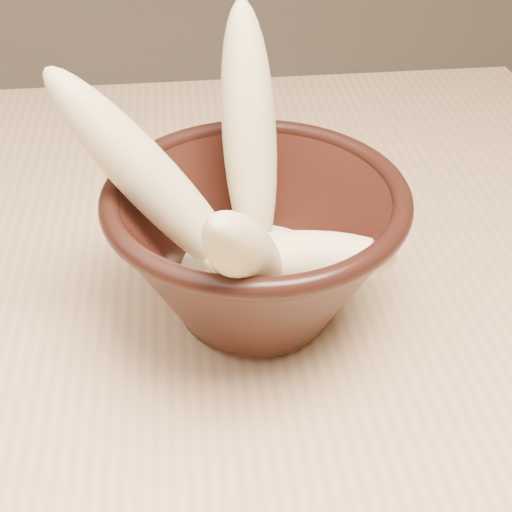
% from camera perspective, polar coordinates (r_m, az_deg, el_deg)
% --- Properties ---
extents(table, '(1.20, 0.80, 0.75)m').
position_cam_1_polar(table, '(0.68, -18.67, -7.51)').
color(table, tan).
rests_on(table, ground).
extents(bowl, '(0.22, 0.22, 0.12)m').
position_cam_1_polar(bowl, '(0.52, 0.00, 0.89)').
color(bowl, black).
rests_on(bowl, table).
extents(milk_puddle, '(0.12, 0.12, 0.02)m').
position_cam_1_polar(milk_puddle, '(0.54, 0.00, -1.61)').
color(milk_puddle, beige).
rests_on(milk_puddle, bowl).
extents(banana_upright, '(0.04, 0.11, 0.19)m').
position_cam_1_polar(banana_upright, '(0.53, -0.54, 9.72)').
color(banana_upright, '#E4C586').
rests_on(banana_upright, bowl).
extents(banana_left, '(0.16, 0.07, 0.18)m').
position_cam_1_polar(banana_left, '(0.49, -8.29, 5.87)').
color(banana_left, '#E4C586').
rests_on(banana_left, bowl).
extents(banana_across, '(0.15, 0.08, 0.06)m').
position_cam_1_polar(banana_across, '(0.50, 3.26, -0.23)').
color(banana_across, '#E4C586').
rests_on(banana_across, bowl).
extents(banana_front, '(0.09, 0.15, 0.15)m').
position_cam_1_polar(banana_front, '(0.44, -0.75, -0.12)').
color(banana_front, '#E4C586').
rests_on(banana_front, bowl).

